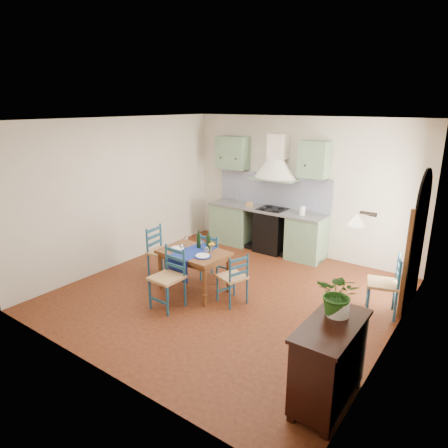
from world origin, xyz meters
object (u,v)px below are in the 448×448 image
(dining_table, at_px, (194,256))
(sideboard, at_px, (329,361))
(chair_near, at_px, (168,278))
(potted_plant, at_px, (339,294))

(dining_table, bearing_deg, sideboard, -23.27)
(chair_near, relative_size, potted_plant, 1.99)
(dining_table, height_order, chair_near, dining_table)
(dining_table, height_order, sideboard, dining_table)
(chair_near, height_order, potted_plant, potted_plant)
(sideboard, distance_m, potted_plant, 0.69)
(dining_table, distance_m, potted_plant, 3.02)
(chair_near, distance_m, sideboard, 2.83)
(chair_near, bearing_deg, dining_table, 93.61)
(dining_table, relative_size, chair_near, 1.20)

